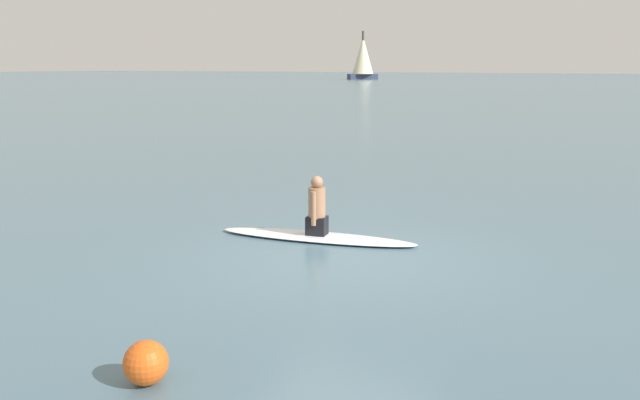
# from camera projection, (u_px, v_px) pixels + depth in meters

# --- Properties ---
(ground_plane) EXTENTS (400.00, 400.00, 0.00)m
(ground_plane) POSITION_uv_depth(u_px,v_px,m) (344.00, 259.00, 9.43)
(ground_plane) COLOR slate
(surfboard) EXTENTS (1.07, 3.27, 0.08)m
(surfboard) POSITION_uv_depth(u_px,v_px,m) (317.00, 237.00, 10.46)
(surfboard) COLOR white
(surfboard) RESTS_ON ground
(person_paddler) EXTENTS (0.41, 0.34, 0.93)m
(person_paddler) POSITION_uv_depth(u_px,v_px,m) (317.00, 208.00, 10.37)
(person_paddler) COLOR black
(person_paddler) RESTS_ON surfboard
(sailboat_far_left) EXTENTS (5.28, 5.28, 8.37)m
(sailboat_far_left) POSITION_uv_depth(u_px,v_px,m) (363.00, 57.00, 117.04)
(sailboat_far_left) COLOR #2D3851
(sailboat_far_left) RESTS_ON ground
(buoy_marker) EXTENTS (0.39, 0.39, 0.39)m
(buoy_marker) POSITION_uv_depth(u_px,v_px,m) (146.00, 363.00, 5.70)
(buoy_marker) COLOR #E55919
(buoy_marker) RESTS_ON ground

